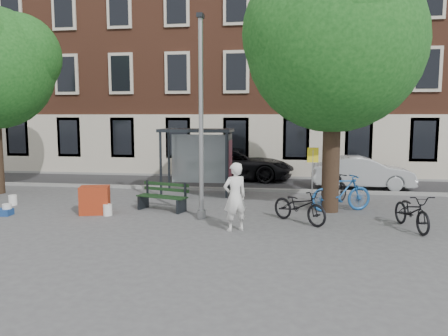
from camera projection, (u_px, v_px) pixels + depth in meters
name	position (u px, v px, depth m)	size (l,w,h in m)	color
ground	(202.00, 218.00, 13.50)	(90.00, 90.00, 0.00)	#4C4C4F
road	(231.00, 183.00, 20.38)	(40.00, 4.00, 0.01)	#28282B
curb_near	(225.00, 189.00, 18.40)	(40.00, 0.25, 0.12)	gray
curb_far	(236.00, 176.00, 22.33)	(40.00, 0.25, 0.12)	gray
building_row	(244.00, 49.00, 25.43)	(30.00, 8.00, 14.00)	brown
lamppost	(201.00, 128.00, 13.17)	(0.28, 0.35, 6.11)	#9EA0A3
tree_right	(335.00, 36.00, 13.61)	(5.76, 5.60, 8.20)	black
bus_shelter	(207.00, 146.00, 17.39)	(2.85, 1.45, 2.62)	#1E2328
painter	(235.00, 197.00, 11.87)	(0.69, 0.45, 1.88)	white
bench	(163.00, 198.00, 14.53)	(1.83, 1.03, 0.90)	#1E2328
bike_a	(299.00, 206.00, 12.82)	(0.68, 1.95, 1.02)	black
bike_b	(341.00, 193.00, 14.37)	(0.58, 2.07, 1.24)	#1C539A
bike_c	(412.00, 211.00, 12.08)	(0.68, 1.94, 1.02)	black
bike_d	(335.00, 189.00, 15.51)	(0.52, 1.83, 1.10)	black
car_dark	(238.00, 164.00, 21.64)	(2.54, 5.52, 1.53)	black
car_silver	(362.00, 173.00, 18.83)	(1.48, 4.25, 1.40)	#B1B5B9
red_stand	(95.00, 200.00, 13.98)	(0.90, 0.60, 0.90)	#9E2F15
blue_crate	(3.00, 212.00, 13.81)	(0.55, 0.40, 0.20)	navy
bucket_a	(7.00, 209.00, 13.85)	(0.28, 0.28, 0.36)	white
bucket_b	(108.00, 210.00, 13.78)	(0.28, 0.28, 0.36)	white
bucket_c	(13.00, 200.00, 15.38)	(0.28, 0.28, 0.36)	white
notice_sign	(313.00, 164.00, 14.12)	(0.36, 0.09, 2.12)	#9EA0A3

